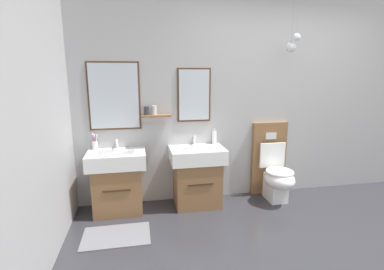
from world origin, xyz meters
The scene contains 11 objects.
ground_plane centered at (0.00, 0.00, -0.05)m, with size 6.64×4.69×0.10m, color #2D2D33.
wall_back centered at (-0.02, 1.69, 1.32)m, with size 5.44×0.42×2.64m.
wall_left centered at (-2.66, 0.00, 1.32)m, with size 0.12×3.49×2.64m, color #A8A8AA.
bath_mat centered at (-2.09, 0.84, 0.01)m, with size 0.68×0.44×0.01m, color slate.
vanity_sink_left centered at (-2.09, 1.43, 0.39)m, with size 0.67×0.48×0.74m.
tap_on_left_sink centered at (-2.09, 1.60, 0.81)m, with size 0.03×0.13×0.11m.
vanity_sink_right centered at (-1.12, 1.43, 0.39)m, with size 0.67×0.48×0.74m.
tap_on_right_sink centered at (-1.12, 1.60, 0.81)m, with size 0.03×0.13×0.11m.
toilet centered at (-0.08, 1.43, 0.38)m, with size 0.48×0.63×1.00m.
toothbrush_cup centered at (-2.35, 1.59, 0.80)m, with size 0.07×0.07×0.21m.
soap_dispenser centered at (-0.86, 1.60, 0.83)m, with size 0.06×0.06×0.20m.
Camera 1 is at (-1.83, -1.92, 1.64)m, focal length 26.87 mm.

